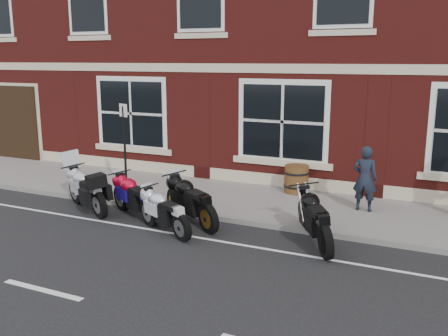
{
  "coord_description": "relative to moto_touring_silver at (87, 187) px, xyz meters",
  "views": [
    {
      "loc": [
        5.81,
        -8.5,
        3.66
      ],
      "look_at": [
        1.09,
        1.6,
        1.21
      ],
      "focal_mm": 40.0,
      "sensor_mm": 36.0,
      "label": 1
    }
  ],
  "objects": [
    {
      "name": "moto_sport_silver",
      "position": [
        2.58,
        -0.58,
        -0.08
      ],
      "size": [
        1.76,
        0.97,
        0.86
      ],
      "rotation": [
        0.0,
        0.0,
        1.1
      ],
      "color": "black",
      "rests_on": "ground"
    },
    {
      "name": "moto_naked_black",
      "position": [
        5.69,
        0.14,
        0.0
      ],
      "size": [
        1.24,
        2.0,
        1.0
      ],
      "rotation": [
        0.0,
        0.0,
        0.52
      ],
      "color": "black",
      "rests_on": "ground"
    },
    {
      "name": "kerb",
      "position": [
        2.26,
        0.62,
        -0.51
      ],
      "size": [
        30.0,
        0.16,
        0.12
      ],
      "primitive_type": "cube",
      "color": "slate",
      "rests_on": "ground"
    },
    {
      "name": "moto_touring_silver",
      "position": [
        0.0,
        0.0,
        0.0
      ],
      "size": [
        1.94,
        1.14,
        1.41
      ],
      "rotation": [
        0.0,
        0.0,
        1.07
      ],
      "color": "black",
      "rests_on": "ground"
    },
    {
      "name": "parking_sign",
      "position": [
        0.15,
        1.4,
        0.93
      ],
      "size": [
        0.32,
        0.14,
        2.39
      ],
      "rotation": [
        0.0,
        0.0,
        -0.37
      ],
      "color": "black",
      "rests_on": "sidewalk"
    },
    {
      "name": "ground",
      "position": [
        2.26,
        -0.8,
        -0.57
      ],
      "size": [
        80.0,
        80.0,
        0.0
      ],
      "primitive_type": "plane",
      "color": "black",
      "rests_on": "ground"
    },
    {
      "name": "sidewalk",
      "position": [
        2.26,
        2.2,
        -0.51
      ],
      "size": [
        30.0,
        3.0,
        0.12
      ],
      "primitive_type": "cube",
      "color": "slate",
      "rests_on": "ground"
    },
    {
      "name": "moto_sport_red",
      "position": [
        1.42,
        -0.01,
        -0.04
      ],
      "size": [
        1.87,
        1.11,
        0.93
      ],
      "rotation": [
        0.0,
        0.0,
        1.07
      ],
      "color": "black",
      "rests_on": "ground"
    },
    {
      "name": "barrel_planter",
      "position": [
        4.32,
        3.31,
        -0.08
      ],
      "size": [
        0.67,
        0.67,
        0.75
      ],
      "color": "#563917",
      "rests_on": "sidewalk"
    },
    {
      "name": "moto_sport_black",
      "position": [
        2.82,
        0.19,
        -0.01
      ],
      "size": [
        1.92,
        1.3,
        0.99
      ],
      "rotation": [
        0.0,
        0.0,
        1.0
      ],
      "color": "black",
      "rests_on": "ground"
    },
    {
      "name": "pedestrian_left",
      "position": [
        6.25,
        2.43,
        0.33
      ],
      "size": [
        0.57,
        0.38,
        1.56
      ],
      "primitive_type": "imported",
      "rotation": [
        0.0,
        0.0,
        3.14
      ],
      "color": "black",
      "rests_on": "sidewalk"
    }
  ]
}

